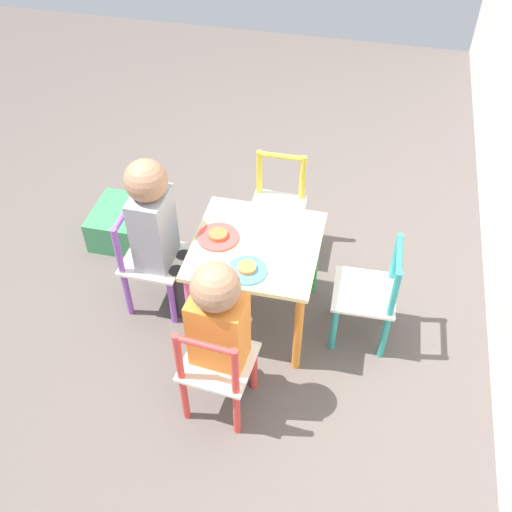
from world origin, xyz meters
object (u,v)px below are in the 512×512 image
object	(u,v)px
chair_purple	(150,261)
chair_yellow	(277,209)
plate_front	(218,236)
plate_right	(247,270)
child_front	(156,224)
storage_bin	(119,223)
chair_red	(217,369)
child_right	(220,323)
chair_teal	(370,296)
kids_table	(256,258)

from	to	relation	value
chair_purple	chair_yellow	xyz separation A→B (m)	(-0.48, 0.48, 0.00)
plate_front	plate_right	bearing A→B (deg)	45.00
chair_purple	plate_front	world-z (taller)	chair_purple
child_front	storage_bin	world-z (taller)	child_front
chair_red	child_right	distance (m)	0.21
child_right	chair_purple	bearing A→B (deg)	-38.86
chair_red	chair_yellow	size ratio (longest dim) A/B	1.00
chair_teal	plate_right	xyz separation A→B (m)	(0.17, -0.49, 0.22)
chair_purple	plate_right	distance (m)	0.56
plate_right	kids_table	bearing A→B (deg)	180.00
kids_table	chair_yellow	bearing A→B (deg)	-179.42
child_front	storage_bin	xyz separation A→B (m)	(-0.38, -0.39, -0.39)
chair_purple	chair_yellow	bearing A→B (deg)	-44.32
chair_teal	storage_bin	world-z (taller)	chair_teal
chair_purple	child_right	distance (m)	0.66
child_right	storage_bin	xyz separation A→B (m)	(-0.81, -0.78, -0.37)
chair_red	storage_bin	size ratio (longest dim) A/B	1.61
chair_red	plate_right	size ratio (longest dim) A/B	3.24
kids_table	plate_front	world-z (taller)	plate_front
chair_purple	chair_yellow	world-z (taller)	same
kids_table	plate_right	bearing A→B (deg)	0.00
chair_purple	chair_teal	size ratio (longest dim) A/B	1.00
chair_teal	storage_bin	size ratio (longest dim) A/B	1.61
chair_yellow	plate_front	world-z (taller)	chair_yellow
chair_red	chair_teal	bearing A→B (deg)	-131.66
kids_table	chair_red	world-z (taller)	chair_red
chair_yellow	plate_right	distance (m)	0.68
plate_front	storage_bin	distance (m)	0.85
kids_table	plate_front	size ratio (longest dim) A/B	2.98
chair_teal	child_front	xyz separation A→B (m)	(0.01, -0.91, 0.23)
storage_bin	kids_table	bearing A→B (deg)	64.50
storage_bin	chair_yellow	bearing A→B (deg)	96.86
chair_teal	kids_table	bearing A→B (deg)	-90.00
storage_bin	child_front	bearing A→B (deg)	45.33
kids_table	plate_right	xyz separation A→B (m)	(0.16, 0.00, 0.09)
kids_table	chair_teal	size ratio (longest dim) A/B	1.00
chair_teal	child_right	xyz separation A→B (m)	(0.44, -0.52, 0.20)
chair_teal	plate_front	distance (m)	0.68
child_right	chair_yellow	bearing A→B (deg)	-87.02
chair_purple	storage_bin	bearing A→B (deg)	41.49
chair_red	storage_bin	world-z (taller)	chair_red
plate_right	storage_bin	xyz separation A→B (m)	(-0.55, -0.82, -0.38)
kids_table	chair_purple	size ratio (longest dim) A/B	1.00
plate_front	plate_right	world-z (taller)	same
plate_right	storage_bin	world-z (taller)	plate_right
chair_teal	child_front	size ratio (longest dim) A/B	0.65
child_front	plate_front	xyz separation A→B (m)	(0.01, 0.27, -0.01)
child_front	plate_right	size ratio (longest dim) A/B	4.98
chair_red	chair_teal	distance (m)	0.73
child_front	child_right	size ratio (longest dim) A/B	1.06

